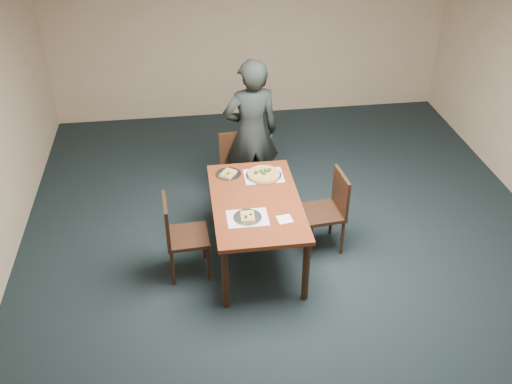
{
  "coord_description": "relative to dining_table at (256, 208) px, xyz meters",
  "views": [
    {
      "loc": [
        -1.06,
        -4.31,
        4.04
      ],
      "look_at": [
        -0.4,
        0.42,
        0.85
      ],
      "focal_mm": 40.0,
      "sensor_mm": 36.0,
      "label": 1
    }
  ],
  "objects": [
    {
      "name": "pizza_pan",
      "position": [
        0.15,
        0.45,
        0.12
      ],
      "size": [
        0.38,
        0.38,
        0.07
      ],
      "color": "silver",
      "rests_on": "dining_table"
    },
    {
      "name": "placemat_main",
      "position": [
        0.15,
        0.45,
        0.09
      ],
      "size": [
        0.42,
        0.32,
        0.0
      ],
      "primitive_type": "cube",
      "color": "white",
      "rests_on": "dining_table"
    },
    {
      "name": "diner",
      "position": [
        0.11,
        1.16,
        0.25
      ],
      "size": [
        0.71,
        0.51,
        1.81
      ],
      "primitive_type": "imported",
      "rotation": [
        0.0,
        0.0,
        3.27
      ],
      "color": "black",
      "rests_on": "ground"
    },
    {
      "name": "chair_left",
      "position": [
        -0.8,
        -0.13,
        -0.14
      ],
      "size": [
        0.44,
        0.44,
        0.91
      ],
      "rotation": [
        0.0,
        0.0,
        1.63
      ],
      "color": "black",
      "rests_on": "ground"
    },
    {
      "name": "chair_far",
      "position": [
        -0.06,
        1.08,
        -0.14
      ],
      "size": [
        0.44,
        0.44,
        0.91
      ],
      "rotation": [
        0.0,
        0.0,
        0.05
      ],
      "color": "black",
      "rests_on": "ground"
    },
    {
      "name": "dining_table",
      "position": [
        0.0,
        0.0,
        0.0
      ],
      "size": [
        0.9,
        1.5,
        0.75
      ],
      "color": "#572211",
      "rests_on": "ground"
    },
    {
      "name": "ground",
      "position": [
        0.4,
        -0.42,
        -0.66
      ],
      "size": [
        8.0,
        8.0,
        0.0
      ],
      "primitive_type": "plane",
      "color": "black",
      "rests_on": "ground"
    },
    {
      "name": "chair_right",
      "position": [
        0.81,
        0.11,
        -0.14
      ],
      "size": [
        0.46,
        0.46,
        0.91
      ],
      "rotation": [
        0.0,
        0.0,
        -1.48
      ],
      "color": "black",
      "rests_on": "ground"
    },
    {
      "name": "placemat_near",
      "position": [
        -0.12,
        -0.29,
        0.09
      ],
      "size": [
        0.4,
        0.3,
        0.0
      ],
      "primitive_type": "cube",
      "color": "white",
      "rests_on": "dining_table"
    },
    {
      "name": "room_shell",
      "position": [
        0.4,
        -0.42,
        1.08
      ],
      "size": [
        8.0,
        8.0,
        8.0
      ],
      "color": "#C9AD8B",
      "rests_on": "ground"
    },
    {
      "name": "slice_plate_far",
      "position": [
        -0.23,
        0.53,
        0.1
      ],
      "size": [
        0.28,
        0.28,
        0.06
      ],
      "color": "silver",
      "rests_on": "dining_table"
    },
    {
      "name": "slice_plate_near",
      "position": [
        -0.12,
        -0.29,
        0.11
      ],
      "size": [
        0.28,
        0.28,
        0.06
      ],
      "color": "silver",
      "rests_on": "dining_table"
    },
    {
      "name": "napkin",
      "position": [
        0.23,
        -0.37,
        0.09
      ],
      "size": [
        0.16,
        0.16,
        0.01
      ],
      "primitive_type": "cube",
      "rotation": [
        0.0,
        0.0,
        0.14
      ],
      "color": "white",
      "rests_on": "dining_table"
    }
  ]
}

